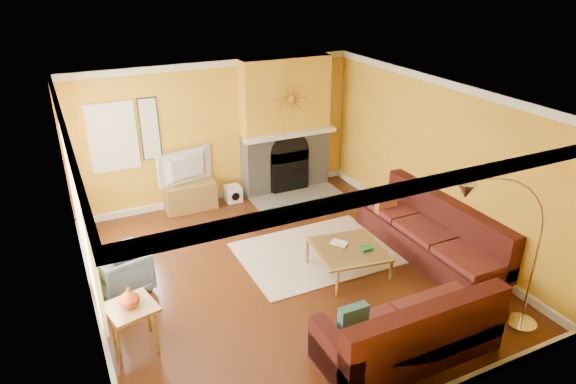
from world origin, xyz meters
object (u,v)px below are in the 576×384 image
media_console (190,196)px  side_table (134,327)px  coffee_table (348,259)px  sectional_sofa (381,258)px  armchair (123,271)px  arc_lamp (500,262)px

media_console → side_table: size_ratio=1.58×
coffee_table → sectional_sofa: bearing=-66.4°
armchair → coffee_table: bearing=-120.8°
sectional_sofa → armchair: (-3.38, 1.48, -0.13)m
armchair → side_table: (-0.09, -1.28, -0.02)m
armchair → side_table: bearing=162.3°
sectional_sofa → arc_lamp: (0.50, -1.58, 0.69)m
coffee_table → armchair: 3.31m
coffee_table → side_table: side_table is taller
sectional_sofa → media_console: sectional_sofa is taller
coffee_table → arc_lamp: 2.40m
coffee_table → side_table: 3.26m
sectional_sofa → coffee_table: size_ratio=3.48×
media_console → coffee_table: bearing=-63.5°
side_table → sectional_sofa: bearing=-3.2°
armchair → sectional_sofa: bearing=-127.3°
coffee_table → media_console: media_console is taller
sectional_sofa → side_table: sectional_sofa is taller
sectional_sofa → side_table: size_ratio=5.90×
coffee_table → arc_lamp: size_ratio=0.45×
arc_lamp → side_table: bearing=155.9°
media_console → arc_lamp: arc_lamp is taller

